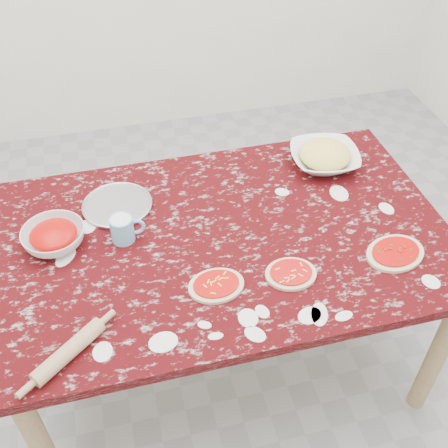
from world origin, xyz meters
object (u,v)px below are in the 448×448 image
pizza_tray (117,206)px  sauce_bowl (54,237)px  cheese_bowl (324,158)px  worktable (224,251)px  flour_mug (123,229)px  rolling_pin (69,351)px

pizza_tray → sauce_bowl: bearing=-147.0°
pizza_tray → cheese_bowl: 0.85m
sauce_bowl → worktable: bearing=-9.4°
pizza_tray → flour_mug: 0.19m
worktable → flour_mug: flour_mug is taller
worktable → cheese_bowl: (0.50, 0.30, 0.12)m
worktable → cheese_bowl: bearing=31.0°
worktable → sauce_bowl: bearing=170.6°
rolling_pin → sauce_bowl: bearing=93.5°
cheese_bowl → rolling_pin: cheese_bowl is taller
worktable → pizza_tray: 0.44m
worktable → sauce_bowl: (-0.58, 0.10, 0.12)m
pizza_tray → sauce_bowl: sauce_bowl is taller
worktable → rolling_pin: rolling_pin is taller
worktable → pizza_tray: size_ratio=6.24×
worktable → flour_mug: size_ratio=13.18×
cheese_bowl → sauce_bowl: bearing=-169.3°
pizza_tray → worktable: bearing=-34.8°
sauce_bowl → cheese_bowl: size_ratio=0.78×
sauce_bowl → flour_mug: flour_mug is taller
pizza_tray → rolling_pin: (-0.20, -0.62, 0.02)m
pizza_tray → sauce_bowl: (-0.23, -0.15, 0.03)m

